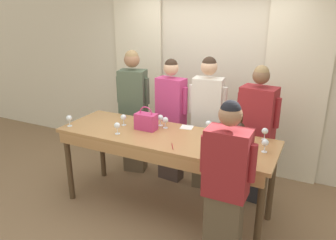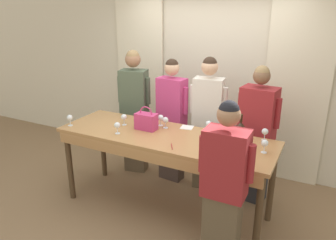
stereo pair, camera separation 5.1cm
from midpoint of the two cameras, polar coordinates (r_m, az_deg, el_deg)
ground_plane at (r=4.14m, az=-0.88°, el=-15.02°), size 18.00×18.00×0.00m
wall_back at (r=4.88m, az=7.09°, el=8.13°), size 12.00×0.06×2.80m
curtain_panel_left at (r=5.33m, az=-5.43°, el=8.53°), size 0.82×0.03×2.69m
curtain_panel_right at (r=4.58m, az=20.98°, el=5.55°), size 0.82×0.03×2.69m
tasting_bar at (r=3.70m, az=-1.16°, el=-4.25°), size 2.48×0.81×0.96m
wine_bottle at (r=3.45m, az=12.08°, el=-2.34°), size 0.08×0.08×0.34m
handbag at (r=3.82m, az=-4.22°, el=-0.21°), size 0.25×0.14×0.28m
wine_glass_front_left at (r=3.85m, az=-0.85°, el=-0.06°), size 0.07×0.07×0.14m
wine_glass_front_mid at (r=3.72m, az=-9.23°, el=-1.01°), size 0.07×0.07×0.14m
wine_glass_front_right at (r=4.10m, az=-17.20°, el=0.25°), size 0.07×0.07×0.14m
wine_glass_center_left at (r=3.98m, az=-8.12°, el=0.42°), size 0.07×0.07×0.14m
wine_glass_center_mid at (r=3.76m, az=6.68°, el=-0.69°), size 0.07×0.07×0.14m
wine_glass_center_right at (r=3.66m, az=16.13°, el=-1.93°), size 0.07×0.07×0.14m
wine_glass_back_left at (r=3.93m, az=-1.69°, el=0.35°), size 0.07×0.07×0.14m
wine_glass_back_mid at (r=3.27m, az=8.93°, el=-3.93°), size 0.07×0.07×0.14m
wine_glass_back_right at (r=3.36m, az=16.14°, el=-3.88°), size 0.07×0.07×0.14m
napkin at (r=3.91m, az=2.92°, el=-1.26°), size 0.17×0.17×0.00m
pen at (r=3.38m, az=0.34°, el=-4.61°), size 0.08×0.13×0.01m
guest_olive_jacket at (r=4.67m, az=-6.31°, el=1.62°), size 0.48×0.33×1.78m
guest_pink_top at (r=4.41m, az=0.19°, el=0.12°), size 0.49×0.24×1.70m
guest_cream_sweater at (r=4.21m, az=6.43°, el=-0.38°), size 0.48×0.25×1.76m
guest_striped_shirt at (r=4.08m, az=14.66°, el=-2.54°), size 0.52×0.32×1.70m
host_pouring at (r=2.95m, az=9.50°, el=-11.58°), size 0.49×0.24×1.63m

